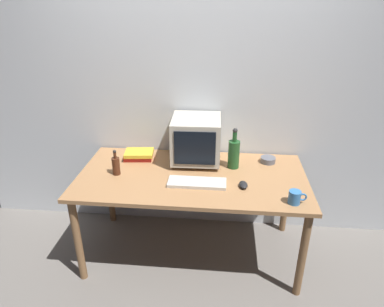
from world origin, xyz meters
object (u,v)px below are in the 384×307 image
(mug, at_px, (295,197))
(bottle_tall, at_px, (234,153))
(bottle_short, at_px, (116,165))
(crt_monitor, at_px, (196,139))
(book_stack, at_px, (139,155))
(computer_mouse, at_px, (243,185))
(keyboard, at_px, (197,183))
(cd_spindle, at_px, (268,160))

(mug, bearing_deg, bottle_tall, 129.60)
(bottle_short, bearing_deg, bottle_tall, 12.84)
(crt_monitor, height_order, book_stack, crt_monitor)
(bottle_short, bearing_deg, computer_mouse, -6.01)
(book_stack, bearing_deg, bottle_tall, -5.68)
(computer_mouse, distance_m, bottle_tall, 0.33)
(computer_mouse, xyz_separation_m, book_stack, (-0.85, 0.38, 0.02))
(crt_monitor, xyz_separation_m, bottle_tall, (0.30, -0.08, -0.07))
(keyboard, distance_m, mug, 0.68)
(keyboard, xyz_separation_m, bottle_tall, (0.26, 0.29, 0.11))
(crt_monitor, relative_size, cd_spindle, 3.31)
(mug, relative_size, cd_spindle, 1.00)
(crt_monitor, height_order, computer_mouse, crt_monitor)
(mug, bearing_deg, keyboard, 164.41)
(bottle_tall, relative_size, cd_spindle, 2.74)
(crt_monitor, height_order, mug, crt_monitor)
(bottle_tall, distance_m, bottle_short, 0.91)
(book_stack, bearing_deg, crt_monitor, 0.21)
(bottle_short, relative_size, mug, 1.69)
(keyboard, bearing_deg, mug, -15.82)
(bottle_short, height_order, book_stack, bottle_short)
(keyboard, height_order, bottle_tall, bottle_tall)
(book_stack, height_order, mug, mug)
(bottle_tall, bearing_deg, computer_mouse, -77.22)
(bottle_tall, distance_m, cd_spindle, 0.32)
(crt_monitor, xyz_separation_m, book_stack, (-0.48, -0.00, -0.16))
(book_stack, distance_m, cd_spindle, 1.06)
(computer_mouse, bearing_deg, bottle_short, 168.78)
(keyboard, bearing_deg, book_stack, 144.06)
(keyboard, xyz_separation_m, book_stack, (-0.52, 0.37, 0.02))
(book_stack, xyz_separation_m, mug, (1.17, -0.55, 0.01))
(bottle_tall, bearing_deg, bottle_short, -167.16)
(mug, xyz_separation_m, cd_spindle, (-0.11, 0.59, -0.02))
(bottle_short, xyz_separation_m, book_stack, (0.11, 0.28, -0.04))
(cd_spindle, bearing_deg, book_stack, -178.14)
(computer_mouse, height_order, bottle_tall, bottle_tall)
(keyboard, height_order, mug, mug)
(bottle_short, height_order, cd_spindle, bottle_short)
(bottle_short, bearing_deg, book_stack, 69.37)
(crt_monitor, distance_m, bottle_tall, 0.32)
(cd_spindle, bearing_deg, bottle_short, -164.96)
(crt_monitor, bearing_deg, cd_spindle, 3.21)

